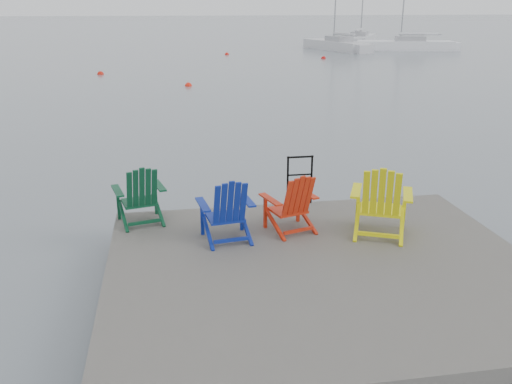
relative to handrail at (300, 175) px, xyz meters
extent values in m
plane|color=slate|center=(-0.25, -2.45, -1.04)|extent=(400.00, 400.00, 0.00)
cube|color=#2B2927|center=(-0.25, -2.45, -0.64)|extent=(6.00, 5.00, 0.20)
cylinder|color=black|center=(-2.95, -0.25, -1.34)|extent=(0.26, 0.26, 1.20)
cylinder|color=black|center=(-0.25, -0.25, -1.34)|extent=(0.26, 0.26, 1.20)
cylinder|color=black|center=(2.45, -0.25, -1.34)|extent=(0.26, 0.26, 1.20)
cylinder|color=black|center=(-0.22, 0.00, -0.09)|extent=(0.04, 0.04, 0.90)
cylinder|color=black|center=(0.22, 0.00, -0.09)|extent=(0.04, 0.04, 0.90)
cylinder|color=black|center=(0.00, 0.00, 0.34)|extent=(0.48, 0.04, 0.04)
cylinder|color=black|center=(0.00, 0.00, 0.01)|extent=(0.44, 0.03, 0.03)
cube|color=#0B4025|center=(-2.83, -0.35, -0.21)|extent=(0.63, 0.59, 0.04)
cube|color=#0B4025|center=(-3.18, -0.23, -0.26)|extent=(0.06, 0.06, 0.56)
cube|color=#0B4025|center=(-2.56, -0.08, -0.26)|extent=(0.06, 0.06, 0.56)
cube|color=#0B4025|center=(-3.15, -0.45, 0.04)|extent=(0.26, 0.63, 0.03)
cube|color=#0B4025|center=(-2.49, -0.29, 0.04)|extent=(0.26, 0.63, 0.03)
cube|color=#0B4025|center=(-2.75, -0.67, 0.12)|extent=(0.54, 0.36, 0.69)
cube|color=navy|center=(-1.49, -1.27, -0.21)|extent=(0.60, 0.55, 0.04)
cube|color=navy|center=(-1.84, -1.12, -0.26)|extent=(0.06, 0.06, 0.57)
cube|color=navy|center=(-1.20, -1.03, -0.26)|extent=(0.06, 0.06, 0.57)
cube|color=navy|center=(-1.83, -1.34, 0.04)|extent=(0.20, 0.63, 0.03)
cube|color=navy|center=(-1.15, -1.25, 0.04)|extent=(0.20, 0.63, 0.03)
cube|color=navy|center=(-1.45, -1.60, 0.13)|extent=(0.53, 0.32, 0.70)
cube|color=red|center=(-0.46, -1.10, -0.22)|extent=(0.63, 0.59, 0.04)
cube|color=red|center=(-0.81, -1.01, -0.27)|extent=(0.06, 0.06, 0.55)
cube|color=red|center=(-0.22, -0.83, -0.27)|extent=(0.06, 0.06, 0.55)
cube|color=red|center=(-0.77, -1.22, 0.02)|extent=(0.28, 0.60, 0.03)
cube|color=red|center=(-0.14, -1.02, 0.02)|extent=(0.28, 0.60, 0.03)
cube|color=red|center=(-0.37, -1.40, 0.10)|extent=(0.53, 0.38, 0.67)
cube|color=yellow|center=(0.95, -1.47, -0.16)|extent=(0.78, 0.75, 0.05)
cube|color=yellow|center=(0.71, -1.11, -0.22)|extent=(0.08, 0.08, 0.65)
cube|color=yellow|center=(1.38, -1.40, -0.22)|extent=(0.08, 0.08, 0.65)
cube|color=yellow|center=(0.58, -1.33, 0.13)|extent=(0.41, 0.70, 0.03)
cube|color=yellow|center=(1.30, -1.64, 0.13)|extent=(0.41, 0.70, 0.03)
cube|color=yellow|center=(0.80, -1.81, 0.22)|extent=(0.64, 0.50, 0.80)
cube|color=silver|center=(13.28, 39.89, -0.79)|extent=(4.30, 8.36, 1.10)
cube|color=#9E9EA3|center=(13.39, 39.50, -0.09)|extent=(2.10, 2.75, 0.55)
cube|color=silver|center=(18.44, 47.92, -0.79)|extent=(6.02, 8.63, 1.10)
cube|color=#9E9EA3|center=(18.23, 47.54, -0.09)|extent=(2.59, 3.01, 0.55)
cube|color=white|center=(19.38, 38.69, -0.79)|extent=(8.69, 4.10, 1.10)
cube|color=#9E9EA3|center=(19.79, 38.59, -0.09)|extent=(2.81, 2.08, 0.55)
sphere|color=red|center=(-1.11, 18.95, -1.04)|extent=(0.36, 0.36, 0.36)
sphere|color=red|center=(-6.01, 24.64, -1.04)|extent=(0.39, 0.39, 0.39)
sphere|color=red|center=(9.80, 31.94, -1.04)|extent=(0.37, 0.37, 0.37)
sphere|color=red|center=(2.92, 36.64, -1.04)|extent=(0.36, 0.36, 0.36)
camera|label=1|loc=(-2.31, -9.01, 2.90)|focal=38.00mm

